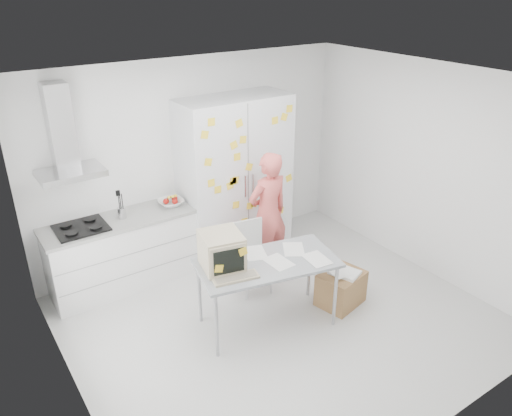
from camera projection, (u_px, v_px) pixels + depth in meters
floor at (280, 319)px, 5.76m from camera, size 4.50×4.00×0.02m
walls at (245, 191)px, 5.72m from camera, size 4.52×4.01×2.70m
ceiling at (286, 82)px, 4.61m from camera, size 4.50×4.00×0.02m
counter_run at (123, 251)px, 6.22m from camera, size 1.84×0.63×1.28m
range_hood at (63, 140)px, 5.46m from camera, size 0.70×0.48×1.01m
tall_cabinet at (235, 178)px, 6.77m from camera, size 1.50×0.68×2.20m
person at (268, 214)px, 6.39m from camera, size 0.62×0.43×1.65m
desk at (239, 257)px, 5.24m from camera, size 1.63×1.05×1.20m
chair at (251, 252)px, 6.13m from camera, size 0.47×0.47×0.90m
cardboard_box at (341, 288)px, 5.94m from camera, size 0.60×0.52×0.45m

